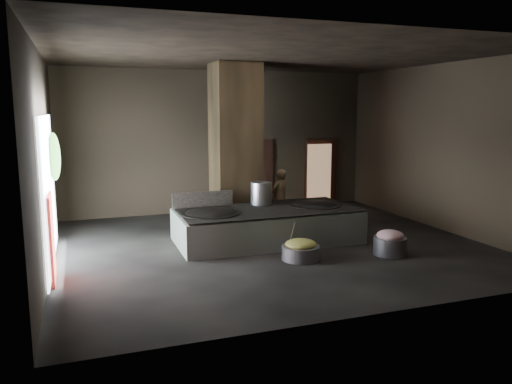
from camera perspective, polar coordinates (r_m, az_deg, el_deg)
name	(u,v)px	position (r m, az deg, el deg)	size (l,w,h in m)	color
floor	(271,247)	(12.30, 1.68, -6.25)	(10.00, 9.00, 0.10)	black
ceiling	(272,53)	(11.91, 1.79, 15.58)	(10.00, 9.00, 0.10)	black
back_wall	(220,142)	(16.20, -4.16, 5.77)	(10.00, 0.10, 4.50)	black
front_wall	(379,177)	(7.85, 13.90, 1.69)	(10.00, 0.10, 4.50)	black
left_wall	(41,160)	(11.10, -23.38, 3.38)	(0.10, 9.00, 4.50)	black
right_wall	(444,148)	(14.50, 20.73, 4.77)	(0.10, 9.00, 4.50)	black
pillar	(235,148)	(13.58, -2.38, 5.09)	(1.20, 1.20, 4.50)	black
hearth_platform	(267,226)	(12.52, 1.24, -3.90)	(4.48, 2.14, 0.78)	silver
platform_cap	(267,209)	(12.43, 1.24, -1.99)	(4.38, 2.10, 0.03)	black
wok_left	(211,216)	(11.96, -5.18, -2.79)	(1.41, 1.41, 0.39)	black
wok_left_rim	(211,213)	(11.95, -5.19, -2.46)	(1.44, 1.44, 0.05)	black
wok_right	(315,208)	(13.02, 6.73, -1.82)	(1.31, 1.31, 0.37)	black
wok_right_rim	(315,205)	(13.00, 6.74, -1.52)	(1.34, 1.34, 0.05)	black
stock_pot	(261,193)	(12.89, 0.59, -0.14)	(0.55, 0.55, 0.58)	#B3B8BB
splash_guard	(203,199)	(12.67, -6.11, -0.83)	(1.56, 0.06, 0.39)	black
cook	(280,197)	(14.38, 2.73, -0.52)	(0.58, 0.37, 1.59)	olive
veg_basin	(301,253)	(11.11, 5.12, -6.91)	(0.84, 0.84, 0.31)	slate
veg_fill	(301,244)	(11.05, 5.14, -5.94)	(0.69, 0.69, 0.21)	olive
ladle	(292,234)	(11.07, 4.12, -4.83)	(0.02, 0.02, 0.66)	#B3B8BB
meat_basin	(390,246)	(11.81, 15.04, -5.96)	(0.74, 0.74, 0.41)	slate
meat_fill	(390,235)	(11.75, 15.10, -4.80)	(0.61, 0.61, 0.23)	#CE7B85
doorway_near	(256,176)	(16.57, -0.02, 1.88)	(1.18, 0.08, 2.38)	black
doorway_near_glow	(248,177)	(16.65, -0.89, 1.74)	(0.77, 0.04, 1.82)	#8C6647
doorway_far	(321,173)	(17.52, 7.41, 2.21)	(1.18, 0.08, 2.38)	black
doorway_far_glow	(319,175)	(17.37, 7.23, 1.98)	(0.89, 0.04, 2.11)	#8C6647
left_opening	(49,190)	(11.37, -22.61, 0.24)	(0.04, 4.20, 3.10)	white
pavilion_sliver	(52,239)	(10.24, -22.30, -4.97)	(0.05, 0.90, 1.70)	maroon
tree_silhouette	(54,157)	(12.39, -22.08, 3.77)	(0.28, 1.10, 1.10)	#194714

